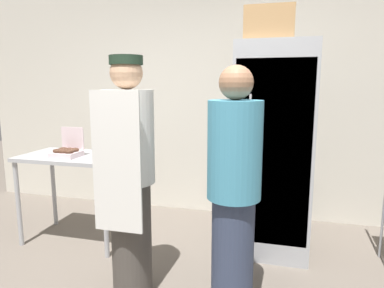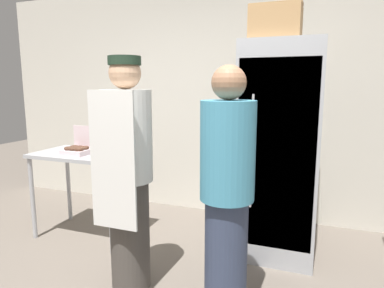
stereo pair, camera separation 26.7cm
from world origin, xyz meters
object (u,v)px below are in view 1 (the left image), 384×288
(refrigerator, at_px, (273,150))
(person_customer, at_px, (234,191))
(donut_box, at_px, (67,152))
(blender_pitcher, at_px, (104,144))
(person_baker, at_px, (129,174))
(cardboard_storage_box, at_px, (270,24))

(refrigerator, distance_m, person_customer, 1.04)
(donut_box, height_order, blender_pitcher, blender_pitcher)
(refrigerator, height_order, donut_box, refrigerator)
(person_baker, bearing_deg, blender_pitcher, 130.94)
(refrigerator, distance_m, person_baker, 1.38)
(cardboard_storage_box, distance_m, person_customer, 1.53)
(cardboard_storage_box, height_order, person_baker, cardboard_storage_box)
(donut_box, bearing_deg, blender_pitcher, 14.04)
(person_customer, bearing_deg, donut_box, 160.08)
(cardboard_storage_box, bearing_deg, blender_pitcher, -171.01)
(cardboard_storage_box, relative_size, person_baker, 0.24)
(donut_box, height_order, person_baker, person_baker)
(donut_box, bearing_deg, person_customer, -19.92)
(person_baker, bearing_deg, refrigerator, 44.19)
(donut_box, relative_size, person_baker, 0.16)
(blender_pitcher, bearing_deg, donut_box, -165.96)
(blender_pitcher, distance_m, person_baker, 0.86)
(refrigerator, xyz_separation_m, person_baker, (-0.99, -0.96, -0.05))
(refrigerator, relative_size, person_baker, 1.10)
(blender_pitcher, bearing_deg, cardboard_storage_box, 8.99)
(refrigerator, relative_size, donut_box, 7.01)
(refrigerator, height_order, blender_pitcher, refrigerator)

